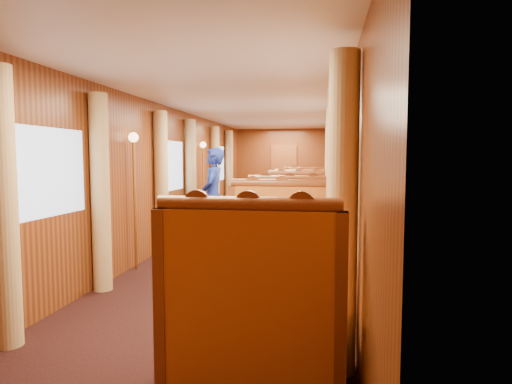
% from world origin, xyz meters
% --- Properties ---
extents(floor, '(3.00, 12.00, 0.01)m').
position_xyz_m(floor, '(0.00, 0.00, 0.00)').
color(floor, black).
rests_on(floor, ground).
extents(ceiling, '(3.00, 12.00, 0.01)m').
position_xyz_m(ceiling, '(0.00, 0.00, 2.50)').
color(ceiling, silver).
rests_on(ceiling, wall_left).
extents(wall_far, '(3.00, 0.01, 2.50)m').
position_xyz_m(wall_far, '(0.00, 6.00, 1.25)').
color(wall_far, brown).
rests_on(wall_far, floor).
extents(wall_left, '(0.01, 12.00, 2.50)m').
position_xyz_m(wall_left, '(-1.50, 0.00, 1.25)').
color(wall_left, brown).
rests_on(wall_left, floor).
extents(wall_right, '(0.01, 12.00, 2.50)m').
position_xyz_m(wall_right, '(1.50, 0.00, 1.25)').
color(wall_right, brown).
rests_on(wall_right, floor).
extents(doorway_far, '(0.80, 0.04, 2.00)m').
position_xyz_m(doorway_far, '(0.00, 5.97, 1.00)').
color(doorway_far, brown).
rests_on(doorway_far, floor).
extents(table_near, '(1.05, 0.72, 0.75)m').
position_xyz_m(table_near, '(0.75, -3.50, 0.38)').
color(table_near, white).
rests_on(table_near, floor).
extents(banquette_near_fwd, '(1.30, 0.55, 1.34)m').
position_xyz_m(banquette_near_fwd, '(0.75, -4.51, 0.42)').
color(banquette_near_fwd, '#AC3E13').
rests_on(banquette_near_fwd, floor).
extents(banquette_near_aft, '(1.30, 0.55, 1.34)m').
position_xyz_m(banquette_near_aft, '(0.75, -2.49, 0.42)').
color(banquette_near_aft, '#AC3E13').
rests_on(banquette_near_aft, floor).
extents(table_mid, '(1.05, 0.72, 0.75)m').
position_xyz_m(table_mid, '(0.75, 0.00, 0.38)').
color(table_mid, white).
rests_on(table_mid, floor).
extents(banquette_mid_fwd, '(1.30, 0.55, 1.34)m').
position_xyz_m(banquette_mid_fwd, '(0.75, -1.01, 0.42)').
color(banquette_mid_fwd, '#AC3E13').
rests_on(banquette_mid_fwd, floor).
extents(banquette_mid_aft, '(1.30, 0.55, 1.34)m').
position_xyz_m(banquette_mid_aft, '(0.75, 1.01, 0.42)').
color(banquette_mid_aft, '#AC3E13').
rests_on(banquette_mid_aft, floor).
extents(table_far, '(1.05, 0.72, 0.75)m').
position_xyz_m(table_far, '(0.75, 3.50, 0.38)').
color(table_far, white).
rests_on(table_far, floor).
extents(banquette_far_fwd, '(1.30, 0.55, 1.34)m').
position_xyz_m(banquette_far_fwd, '(0.75, 2.49, 0.42)').
color(banquette_far_fwd, '#AC3E13').
rests_on(banquette_far_fwd, floor).
extents(banquette_far_aft, '(1.30, 0.55, 1.34)m').
position_xyz_m(banquette_far_aft, '(0.75, 4.51, 0.42)').
color(banquette_far_aft, '#AC3E13').
rests_on(banquette_far_aft, floor).
extents(tea_tray, '(0.41, 0.36, 0.01)m').
position_xyz_m(tea_tray, '(0.63, -3.55, 0.76)').
color(tea_tray, silver).
rests_on(tea_tray, table_near).
extents(teapot_left, '(0.18, 0.14, 0.14)m').
position_xyz_m(teapot_left, '(0.54, -3.60, 0.82)').
color(teapot_left, silver).
rests_on(teapot_left, tea_tray).
extents(teapot_right, '(0.17, 0.13, 0.14)m').
position_xyz_m(teapot_right, '(0.72, -3.59, 0.82)').
color(teapot_right, silver).
rests_on(teapot_right, tea_tray).
extents(teapot_back, '(0.20, 0.18, 0.13)m').
position_xyz_m(teapot_back, '(0.63, -3.47, 0.82)').
color(teapot_back, silver).
rests_on(teapot_back, tea_tray).
extents(fruit_plate, '(0.23, 0.23, 0.05)m').
position_xyz_m(fruit_plate, '(1.02, -3.59, 0.77)').
color(fruit_plate, white).
rests_on(fruit_plate, table_near).
extents(cup_inboard, '(0.08, 0.08, 0.26)m').
position_xyz_m(cup_inboard, '(0.39, -3.40, 0.86)').
color(cup_inboard, white).
rests_on(cup_inboard, table_near).
extents(cup_outboard, '(0.08, 0.08, 0.26)m').
position_xyz_m(cup_outboard, '(0.43, -3.31, 0.86)').
color(cup_outboard, white).
rests_on(cup_outboard, table_near).
extents(rose_vase_mid, '(0.06, 0.06, 0.36)m').
position_xyz_m(rose_vase_mid, '(0.73, 0.04, 0.93)').
color(rose_vase_mid, silver).
rests_on(rose_vase_mid, table_mid).
extents(rose_vase_far, '(0.06, 0.06, 0.36)m').
position_xyz_m(rose_vase_far, '(0.76, 3.47, 0.93)').
color(rose_vase_far, silver).
rests_on(rose_vase_far, table_far).
extents(window_left_near, '(0.01, 1.20, 0.90)m').
position_xyz_m(window_left_near, '(-1.49, -3.50, 1.45)').
color(window_left_near, '#96ADCE').
rests_on(window_left_near, wall_left).
extents(curtain_left_near_a, '(0.22, 0.22, 2.35)m').
position_xyz_m(curtain_left_near_a, '(-1.38, -4.28, 1.18)').
color(curtain_left_near_a, '#E0B972').
rests_on(curtain_left_near_a, floor).
extents(curtain_left_near_b, '(0.22, 0.22, 2.35)m').
position_xyz_m(curtain_left_near_b, '(-1.38, -2.72, 1.18)').
color(curtain_left_near_b, '#E0B972').
rests_on(curtain_left_near_b, floor).
extents(window_right_near, '(0.01, 1.20, 0.90)m').
position_xyz_m(window_right_near, '(1.49, -3.50, 1.45)').
color(window_right_near, '#96ADCE').
rests_on(window_right_near, wall_right).
extents(curtain_right_near_a, '(0.22, 0.22, 2.35)m').
position_xyz_m(curtain_right_near_a, '(1.38, -4.28, 1.18)').
color(curtain_right_near_a, '#E0B972').
rests_on(curtain_right_near_a, floor).
extents(curtain_right_near_b, '(0.22, 0.22, 2.35)m').
position_xyz_m(curtain_right_near_b, '(1.38, -2.72, 1.18)').
color(curtain_right_near_b, '#E0B972').
rests_on(curtain_right_near_b, floor).
extents(window_left_mid, '(0.01, 1.20, 0.90)m').
position_xyz_m(window_left_mid, '(-1.49, 0.00, 1.45)').
color(window_left_mid, '#96ADCE').
rests_on(window_left_mid, wall_left).
extents(curtain_left_mid_a, '(0.22, 0.22, 2.35)m').
position_xyz_m(curtain_left_mid_a, '(-1.38, -0.78, 1.18)').
color(curtain_left_mid_a, '#E0B972').
rests_on(curtain_left_mid_a, floor).
extents(curtain_left_mid_b, '(0.22, 0.22, 2.35)m').
position_xyz_m(curtain_left_mid_b, '(-1.38, 0.78, 1.18)').
color(curtain_left_mid_b, '#E0B972').
rests_on(curtain_left_mid_b, floor).
extents(window_right_mid, '(0.01, 1.20, 0.90)m').
position_xyz_m(window_right_mid, '(1.49, 0.00, 1.45)').
color(window_right_mid, '#96ADCE').
rests_on(window_right_mid, wall_right).
extents(curtain_right_mid_a, '(0.22, 0.22, 2.35)m').
position_xyz_m(curtain_right_mid_a, '(1.38, -0.78, 1.18)').
color(curtain_right_mid_a, '#E0B972').
rests_on(curtain_right_mid_a, floor).
extents(curtain_right_mid_b, '(0.22, 0.22, 2.35)m').
position_xyz_m(curtain_right_mid_b, '(1.38, 0.78, 1.18)').
color(curtain_right_mid_b, '#E0B972').
rests_on(curtain_right_mid_b, floor).
extents(window_left_far, '(0.01, 1.20, 0.90)m').
position_xyz_m(window_left_far, '(-1.49, 3.50, 1.45)').
color(window_left_far, '#96ADCE').
rests_on(window_left_far, wall_left).
extents(curtain_left_far_a, '(0.22, 0.22, 2.35)m').
position_xyz_m(curtain_left_far_a, '(-1.38, 2.72, 1.18)').
color(curtain_left_far_a, '#E0B972').
rests_on(curtain_left_far_a, floor).
extents(curtain_left_far_b, '(0.22, 0.22, 2.35)m').
position_xyz_m(curtain_left_far_b, '(-1.38, 4.28, 1.18)').
color(curtain_left_far_b, '#E0B972').
rests_on(curtain_left_far_b, floor).
extents(window_right_far, '(0.01, 1.20, 0.90)m').
position_xyz_m(window_right_far, '(1.49, 3.50, 1.45)').
color(window_right_far, '#96ADCE').
rests_on(window_right_far, wall_right).
extents(curtain_right_far_a, '(0.22, 0.22, 2.35)m').
position_xyz_m(curtain_right_far_a, '(1.38, 2.72, 1.18)').
color(curtain_right_far_a, '#E0B972').
rests_on(curtain_right_far_a, floor).
extents(curtain_right_far_b, '(0.22, 0.22, 2.35)m').
position_xyz_m(curtain_right_far_b, '(1.38, 4.28, 1.18)').
color(curtain_right_far_b, '#E0B972').
rests_on(curtain_right_far_b, floor).
extents(sconce_left_fore, '(0.14, 0.14, 1.95)m').
position_xyz_m(sconce_left_fore, '(-1.40, -1.75, 1.38)').
color(sconce_left_fore, '#BF8C3F').
rests_on(sconce_left_fore, floor).
extents(sconce_right_fore, '(0.14, 0.14, 1.95)m').
position_xyz_m(sconce_right_fore, '(1.40, -1.75, 1.38)').
color(sconce_right_fore, '#BF8C3F').
rests_on(sconce_right_fore, floor).
extents(sconce_left_aft, '(0.14, 0.14, 1.95)m').
position_xyz_m(sconce_left_aft, '(-1.40, 1.75, 1.38)').
color(sconce_left_aft, '#BF8C3F').
rests_on(sconce_left_aft, floor).
extents(sconce_right_aft, '(0.14, 0.14, 1.95)m').
position_xyz_m(sconce_right_aft, '(1.40, 1.75, 1.38)').
color(sconce_right_aft, '#BF8C3F').
rests_on(sconce_right_aft, floor).
extents(steward, '(0.48, 0.68, 1.78)m').
position_xyz_m(steward, '(-0.77, 0.22, 0.89)').
color(steward, navy).
rests_on(steward, floor).
extents(passenger, '(0.40, 0.44, 0.76)m').
position_xyz_m(passenger, '(0.75, 0.74, 0.74)').
color(passenger, beige).
rests_on(passenger, banquette_mid_aft).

